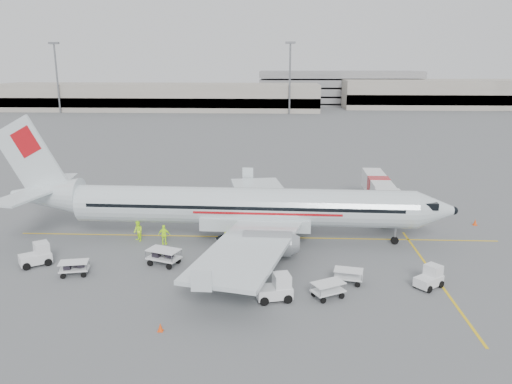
{
  "coord_description": "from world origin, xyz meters",
  "views": [
    {
      "loc": [
        2.24,
        -43.5,
        15.5
      ],
      "look_at": [
        0.0,
        2.0,
        3.8
      ],
      "focal_mm": 35.0,
      "sensor_mm": 36.0,
      "label": 1
    }
  ],
  "objects_px": {
    "tug_mid": "(274,287)",
    "tug_aft": "(35,255)",
    "belt_loader": "(242,230)",
    "tug_fore": "(429,277)",
    "aircraft": "(244,182)",
    "jet_bridge": "(378,195)"
  },
  "relations": [
    {
      "from": "jet_bridge",
      "to": "tug_aft",
      "type": "bearing_deg",
      "value": -150.09
    },
    {
      "from": "belt_loader",
      "to": "tug_fore",
      "type": "xyz_separation_m",
      "value": [
        14.01,
        -8.06,
        -0.55
      ]
    },
    {
      "from": "tug_fore",
      "to": "tug_aft",
      "type": "relative_size",
      "value": 0.88
    },
    {
      "from": "jet_bridge",
      "to": "aircraft",
      "type": "bearing_deg",
      "value": -143.51
    },
    {
      "from": "aircraft",
      "to": "jet_bridge",
      "type": "relative_size",
      "value": 2.74
    },
    {
      "from": "aircraft",
      "to": "belt_loader",
      "type": "distance_m",
      "value": 4.28
    },
    {
      "from": "aircraft",
      "to": "tug_aft",
      "type": "relative_size",
      "value": 16.98
    },
    {
      "from": "jet_bridge",
      "to": "belt_loader",
      "type": "relative_size",
      "value": 2.92
    },
    {
      "from": "jet_bridge",
      "to": "tug_fore",
      "type": "height_order",
      "value": "jet_bridge"
    },
    {
      "from": "aircraft",
      "to": "tug_fore",
      "type": "relative_size",
      "value": 19.25
    },
    {
      "from": "tug_fore",
      "to": "tug_mid",
      "type": "xyz_separation_m",
      "value": [
        -11.0,
        -2.5,
        0.12
      ]
    },
    {
      "from": "tug_aft",
      "to": "tug_fore",
      "type": "bearing_deg",
      "value": -41.28
    },
    {
      "from": "aircraft",
      "to": "tug_mid",
      "type": "xyz_separation_m",
      "value": [
        2.85,
        -11.7,
        -4.55
      ]
    },
    {
      "from": "jet_bridge",
      "to": "tug_fore",
      "type": "xyz_separation_m",
      "value": [
        0.16,
        -18.85,
        -1.1
      ]
    },
    {
      "from": "aircraft",
      "to": "belt_loader",
      "type": "bearing_deg",
      "value": -96.37
    },
    {
      "from": "jet_bridge",
      "to": "tug_aft",
      "type": "xyz_separation_m",
      "value": [
        -29.82,
        -16.25,
        -1.0
      ]
    },
    {
      "from": "aircraft",
      "to": "tug_fore",
      "type": "xyz_separation_m",
      "value": [
        13.85,
        -9.2,
        -4.67
      ]
    },
    {
      "from": "tug_aft",
      "to": "belt_loader",
      "type": "bearing_deg",
      "value": -17.44
    },
    {
      "from": "tug_fore",
      "to": "tug_mid",
      "type": "relative_size",
      "value": 0.87
    },
    {
      "from": "jet_bridge",
      "to": "belt_loader",
      "type": "xyz_separation_m",
      "value": [
        -13.85,
        -10.78,
        -0.55
      ]
    },
    {
      "from": "tug_mid",
      "to": "tug_aft",
      "type": "bearing_deg",
      "value": 150.84
    },
    {
      "from": "tug_fore",
      "to": "tug_aft",
      "type": "bearing_deg",
      "value": 135.48
    }
  ]
}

